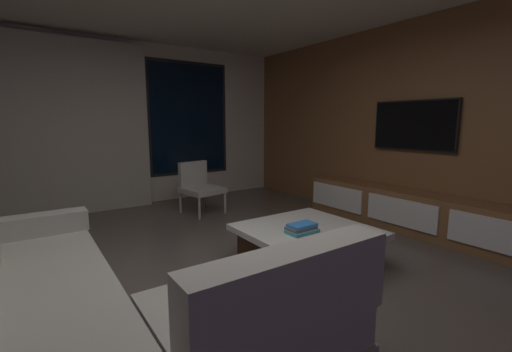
{
  "coord_description": "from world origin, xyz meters",
  "views": [
    {
      "loc": [
        -1.22,
        -2.2,
        1.39
      ],
      "look_at": [
        1.21,
        1.31,
        0.71
      ],
      "focal_mm": 23.58,
      "sensor_mm": 36.0,
      "label": 1
    }
  ],
  "objects_px": {
    "sectional_couch": "(89,316)",
    "media_console": "(414,213)",
    "coffee_table": "(307,245)",
    "accent_chair_near_window": "(199,185)",
    "mounted_tv": "(413,125)",
    "book_stack_on_coffee_table": "(302,228)"
  },
  "relations": [
    {
      "from": "accent_chair_near_window",
      "to": "mounted_tv",
      "type": "distance_m",
      "value": 3.14
    },
    {
      "from": "coffee_table",
      "to": "mounted_tv",
      "type": "bearing_deg",
      "value": 3.73
    },
    {
      "from": "accent_chair_near_window",
      "to": "mounted_tv",
      "type": "relative_size",
      "value": 0.7
    },
    {
      "from": "sectional_couch",
      "to": "book_stack_on_coffee_table",
      "type": "height_order",
      "value": "sectional_couch"
    },
    {
      "from": "sectional_couch",
      "to": "mounted_tv",
      "type": "xyz_separation_m",
      "value": [
        3.95,
        0.44,
        1.06
      ]
    },
    {
      "from": "coffee_table",
      "to": "accent_chair_near_window",
      "type": "xyz_separation_m",
      "value": [
        -0.04,
        2.38,
        0.25
      ]
    },
    {
      "from": "coffee_table",
      "to": "mounted_tv",
      "type": "relative_size",
      "value": 1.05
    },
    {
      "from": "book_stack_on_coffee_table",
      "to": "media_console",
      "type": "relative_size",
      "value": 0.1
    },
    {
      "from": "accent_chair_near_window",
      "to": "media_console",
      "type": "height_order",
      "value": "accent_chair_near_window"
    },
    {
      "from": "sectional_couch",
      "to": "accent_chair_near_window",
      "type": "relative_size",
      "value": 3.21
    },
    {
      "from": "book_stack_on_coffee_table",
      "to": "accent_chair_near_window",
      "type": "height_order",
      "value": "accent_chair_near_window"
    },
    {
      "from": "coffee_table",
      "to": "accent_chair_near_window",
      "type": "relative_size",
      "value": 1.49
    },
    {
      "from": "sectional_couch",
      "to": "accent_chair_near_window",
      "type": "bearing_deg",
      "value": 53.96
    },
    {
      "from": "sectional_couch",
      "to": "book_stack_on_coffee_table",
      "type": "bearing_deg",
      "value": 7.66
    },
    {
      "from": "coffee_table",
      "to": "accent_chair_near_window",
      "type": "height_order",
      "value": "accent_chair_near_window"
    },
    {
      "from": "accent_chair_near_window",
      "to": "mounted_tv",
      "type": "height_order",
      "value": "mounted_tv"
    },
    {
      "from": "sectional_couch",
      "to": "media_console",
      "type": "xyz_separation_m",
      "value": [
        3.77,
        0.24,
        -0.04
      ]
    },
    {
      "from": "book_stack_on_coffee_table",
      "to": "mounted_tv",
      "type": "bearing_deg",
      "value": 5.14
    },
    {
      "from": "sectional_couch",
      "to": "coffee_table",
      "type": "relative_size",
      "value": 2.16
    },
    {
      "from": "coffee_table",
      "to": "media_console",
      "type": "bearing_deg",
      "value": -2.29
    },
    {
      "from": "coffee_table",
      "to": "book_stack_on_coffee_table",
      "type": "height_order",
      "value": "book_stack_on_coffee_table"
    },
    {
      "from": "coffee_table",
      "to": "book_stack_on_coffee_table",
      "type": "xyz_separation_m",
      "value": [
        -0.13,
        -0.06,
        0.21
      ]
    }
  ]
}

